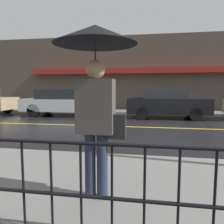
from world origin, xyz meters
TOP-DOWN VIEW (x-y plane):
  - ground_plane at (0.00, 0.00)m, footprint 80.00×80.00m
  - sidewalk_near at (0.00, -5.41)m, footprint 28.00×2.87m
  - sidewalk_far at (0.00, 4.90)m, footprint 28.00×1.86m
  - lane_marking at (0.00, 0.00)m, footprint 25.20×0.12m
  - building_storefront at (0.00, 5.95)m, footprint 28.00×0.85m
  - pedestrian at (-1.32, -5.82)m, footprint 1.00×1.00m
  - car_white at (-5.29, 2.82)m, footprint 4.36×1.76m
  - car_black at (0.20, 2.82)m, footprint 3.94×1.79m

SIDE VIEW (x-z plane):
  - ground_plane at x=0.00m, z-range 0.00..0.00m
  - lane_marking at x=0.00m, z-range 0.00..0.01m
  - sidewalk_far at x=0.00m, z-range 0.00..0.12m
  - sidewalk_near at x=0.00m, z-range 0.00..0.12m
  - car_black at x=0.20m, z-range 0.02..1.44m
  - car_white at x=-5.29m, z-range 0.02..1.47m
  - pedestrian at x=-1.32m, z-range 0.70..2.83m
  - building_storefront at x=0.00m, z-range 0.01..4.88m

